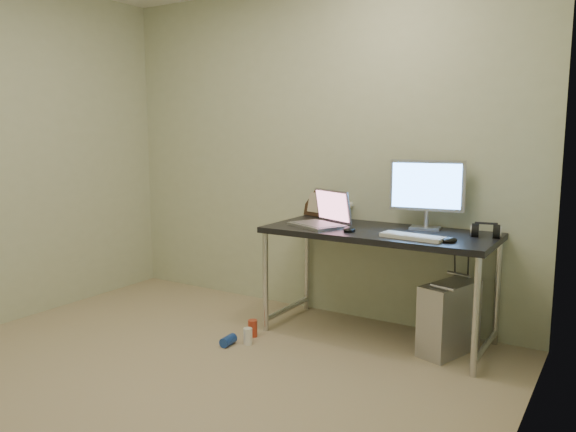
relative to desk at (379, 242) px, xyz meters
The scene contains 18 objects.
floor 1.72m from the desk, 116.32° to the right, with size 3.50×3.50×0.00m, color tan.
wall_back 0.97m from the desk, 154.58° to the left, with size 3.50×0.02×2.50m, color beige.
wall_right 1.86m from the desk, 53.49° to the right, with size 0.02×3.50×2.50m, color beige.
desk is the anchor object (origin of this frame).
tower_computer 0.66m from the desk, ahead, with size 0.32×0.47×0.48m.
cable_a 0.59m from the desk, 32.40° to the left, with size 0.01×0.01×0.70m, color black.
cable_b 0.66m from the desk, 26.14° to the left, with size 0.01×0.01×0.72m, color black.
can_red 1.05m from the desk, 149.14° to the right, with size 0.06×0.06×0.12m, color #C43E26.
can_white 1.08m from the desk, 139.97° to the right, with size 0.06×0.06×0.11m, color white.
can_blue 1.20m from the desk, 139.83° to the right, with size 0.07×0.07×0.12m, color #1D41A1.
laptop 0.43m from the desk, behind, with size 0.45×0.41×0.25m.
monitor 0.48m from the desk, 39.33° to the left, with size 0.49×0.18×0.47m.
keyboard 0.35m from the desk, 31.03° to the right, with size 0.39×0.13×0.02m, color white.
mouse_right 0.56m from the desk, 17.65° to the right, with size 0.07×0.11×0.04m, color black.
mouse_left 0.23m from the desk, 133.74° to the right, with size 0.08×0.12×0.04m, color black.
headphones 0.68m from the desk, 10.25° to the left, with size 0.19×0.11×0.11m.
picture_frame 0.72m from the desk, 153.81° to the left, with size 0.27×0.03×0.22m, color black.
webcam 0.50m from the desk, 140.47° to the left, with size 0.05×0.04×0.13m.
Camera 1 is at (2.12, -2.05, 1.40)m, focal length 35.00 mm.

